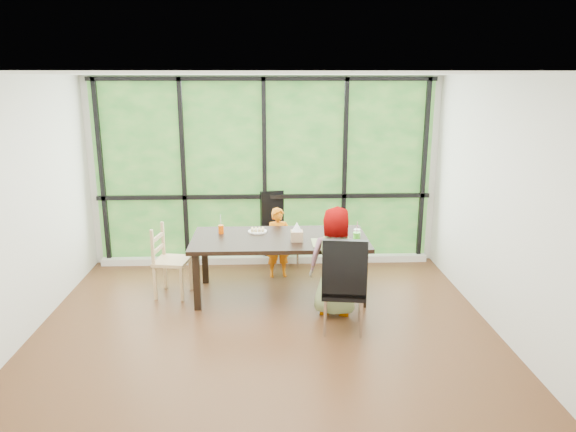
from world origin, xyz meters
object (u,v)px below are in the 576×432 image
at_px(tissue_box, 297,236).
at_px(green_cup, 357,238).
at_px(plate_near, 330,242).
at_px(white_mug, 357,232).
at_px(orange_cup, 221,229).
at_px(plate_far, 258,231).
at_px(dining_table, 280,266).
at_px(chair_interior_leather, 344,283).
at_px(child_older, 337,261).
at_px(chair_end_beech, 172,261).
at_px(child_toddler, 279,243).
at_px(chair_window_leather, 281,230).

bearing_deg(tissue_box, green_cup, -10.94).
bearing_deg(plate_near, tissue_box, 169.21).
distance_m(plate_near, white_mug, 0.45).
bearing_deg(orange_cup, white_mug, -5.63).
bearing_deg(orange_cup, plate_far, 5.49).
height_order(dining_table, chair_interior_leather, chair_interior_leather).
xyz_separation_m(dining_table, white_mug, (0.97, 0.04, 0.42)).
xyz_separation_m(dining_table, green_cup, (0.91, -0.28, 0.44)).
height_order(chair_interior_leather, child_older, child_older).
bearing_deg(plate_near, chair_interior_leather, -85.44).
bearing_deg(chair_end_beech, child_older, -97.85).
bearing_deg(orange_cup, child_toddler, 29.63).
relative_size(dining_table, chair_end_beech, 2.41).
bearing_deg(tissue_box, child_older, -45.21).
bearing_deg(orange_cup, child_older, -29.81).
bearing_deg(orange_cup, chair_interior_leather, -40.50).
xyz_separation_m(plate_far, orange_cup, (-0.46, -0.04, 0.05)).
xyz_separation_m(chair_end_beech, plate_far, (1.07, 0.22, 0.31)).
xyz_separation_m(chair_window_leather, child_toddler, (-0.04, -0.42, -0.06)).
distance_m(white_mug, tissue_box, 0.79).
height_order(dining_table, child_toddler, child_toddler).
xyz_separation_m(chair_interior_leather, plate_far, (-0.94, 1.24, 0.22)).
relative_size(dining_table, chair_interior_leather, 2.01).
relative_size(child_older, orange_cup, 11.79).
relative_size(child_older, white_mug, 15.21).
bearing_deg(child_older, plate_far, -31.30).
bearing_deg(plate_far, plate_near, -28.21).
bearing_deg(chair_window_leather, green_cup, -76.24).
height_order(plate_far, plate_near, plate_far).
distance_m(plate_near, orange_cup, 1.41).
relative_size(chair_end_beech, plate_far, 3.70).
height_order(child_older, white_mug, child_older).
bearing_deg(chair_end_beech, child_toddler, -56.76).
distance_m(plate_near, tissue_box, 0.41).
relative_size(dining_table, orange_cup, 20.10).
bearing_deg(dining_table, chair_window_leather, 87.93).
bearing_deg(white_mug, tissue_box, -166.52).
distance_m(child_toddler, green_cup, 1.33).
height_order(chair_end_beech, tissue_box, chair_end_beech).
bearing_deg(white_mug, child_toddler, 148.72).
distance_m(chair_end_beech, white_mug, 2.34).
relative_size(dining_table, chair_window_leather, 2.01).
bearing_deg(chair_end_beech, chair_interior_leather, -107.61).
xyz_separation_m(chair_window_leather, white_mug, (0.93, -1.01, 0.25)).
height_order(child_older, plate_far, child_older).
relative_size(chair_interior_leather, orange_cup, 10.02).
bearing_deg(dining_table, plate_near, -20.21).
relative_size(plate_far, white_mug, 2.91).
bearing_deg(tissue_box, plate_far, 140.62).
bearing_deg(orange_cup, chair_window_leather, 47.38).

